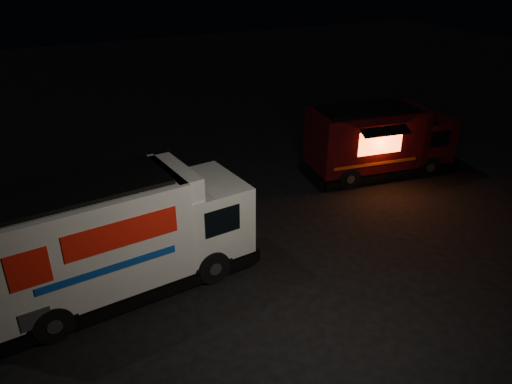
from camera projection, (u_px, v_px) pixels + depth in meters
name	position (u px, v px, depth m)	size (l,w,h in m)	color
ground	(261.00, 267.00, 14.21)	(80.00, 80.00, 0.00)	black
white_truck	(122.00, 234.00, 12.78)	(7.07, 2.41, 3.21)	silver
red_truck	(381.00, 140.00, 19.58)	(5.98, 2.20, 2.78)	#3D0B0C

